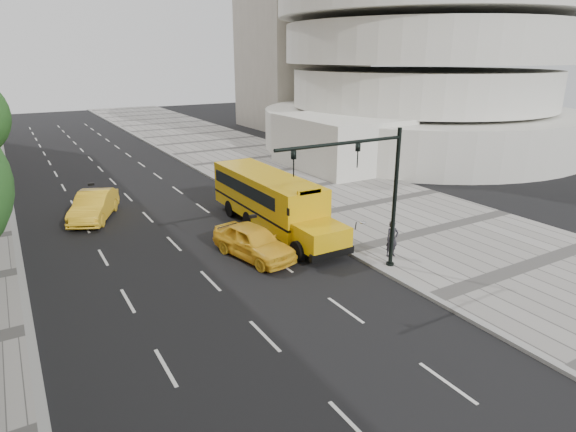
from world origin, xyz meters
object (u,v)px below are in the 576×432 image
taxi_near (254,242)px  taxi_far (94,206)px  school_bus (269,197)px  pedestrian (392,239)px  traffic_signal (371,185)px

taxi_near → taxi_far: (-5.55, 9.87, 0.03)m
school_bus → pedestrian: 7.54m
taxi_near → taxi_far: bearing=107.3°
taxi_far → traffic_signal: bearing=-32.9°
school_bus → taxi_near: (-2.72, -3.43, -0.96)m
school_bus → taxi_far: bearing=142.1°
taxi_far → taxi_near: bearing=-35.9°
school_bus → taxi_far: school_bus is taller
pedestrian → traffic_signal: (-2.14, -0.75, 3.07)m
school_bus → traffic_signal: bearing=-84.9°
traffic_signal → taxi_far: bearing=122.4°
traffic_signal → taxi_near: bearing=128.6°
pedestrian → traffic_signal: traffic_signal is taller
pedestrian → taxi_far: bearing=138.8°
taxi_far → pedestrian: size_ratio=2.89×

